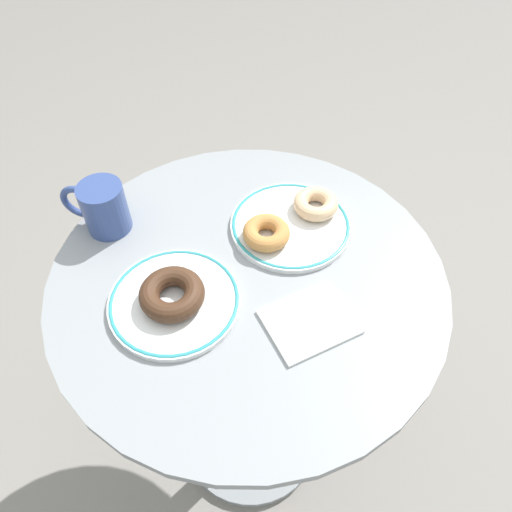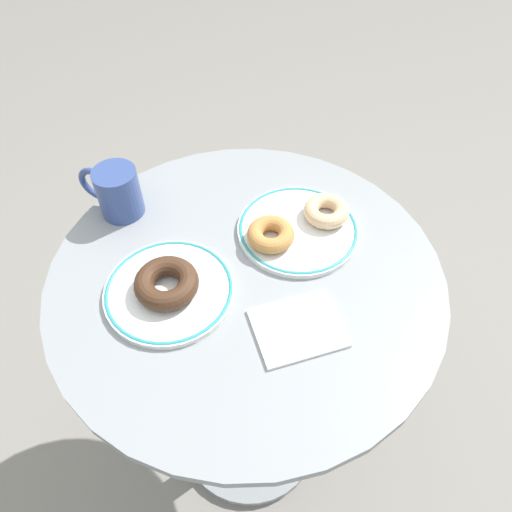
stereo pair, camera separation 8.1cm
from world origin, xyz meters
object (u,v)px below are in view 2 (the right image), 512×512
Objects in this scene: plate_left at (169,290)px; plate_right at (298,229)px; donut_glazed at (326,211)px; donut_chocolate at (166,283)px; cafe_table at (248,348)px; donut_old_fashioned at (271,234)px; coffee_mug at (117,191)px; paper_napkin at (298,328)px.

plate_right is at bearing 2.27° from plate_left.
plate_left is at bearing -178.57° from donut_glazed.
donut_chocolate is at bearing -177.61° from plate_right.
cafe_table is 0.29m from donut_old_fashioned.
plate_right is at bearing -39.35° from coffee_mug.
donut_chocolate reaches higher than cafe_table.
donut_chocolate is (-0.13, 0.02, 0.28)m from cafe_table.
plate_right is 0.20m from paper_napkin.
plate_left is at bearing -177.40° from donut_old_fashioned.
plate_right is 0.33m from coffee_mug.
donut_old_fashioned is at bearing -178.85° from plate_right.
donut_chocolate is at bearing -90.03° from coffee_mug.
donut_chocolate is at bearing -160.43° from plate_left.
donut_glazed is at bearing 10.33° from cafe_table.
cafe_table is 9.10× the size of donut_old_fashioned.
cafe_table is at bearing 96.88° from paper_napkin.
donut_old_fashioned is (0.20, 0.01, -0.00)m from donut_chocolate.
plate_right is 0.25m from donut_chocolate.
coffee_mug is at bearing 145.95° from donut_glazed.
donut_glazed is at bearing 1.43° from plate_left.
plate_right is at bearing 2.39° from donut_chocolate.
paper_napkin is at bearing -122.98° from plate_right.
plate_right is 2.64× the size of donut_old_fashioned.
plate_right reaches higher than paper_napkin.
donut_glazed is at bearing 1.54° from donut_chocolate.
plate_left is 0.21m from paper_napkin.
donut_glazed reaches higher than plate_left.
cafe_table is 9.10× the size of donut_glazed.
donut_old_fashioned is at bearing 2.75° from donut_chocolate.
cafe_table is 0.29m from paper_napkin.
coffee_mug reaches higher than donut_old_fashioned.
coffee_mug is (-0.25, 0.21, 0.04)m from plate_right.
donut_glazed is at bearing -0.54° from donut_old_fashioned.
paper_napkin is (-0.17, -0.17, -0.02)m from donut_glazed.
coffee_mug is (-0.13, 0.24, 0.30)m from cafe_table.
plate_right is (0.13, 0.04, 0.26)m from cafe_table.
plate_left is at bearing 19.57° from donut_chocolate.
plate_left is 2.56× the size of donut_old_fashioned.
donut_old_fashioned is at bearing 179.46° from donut_glazed.
plate_left is 0.02m from donut_chocolate.
donut_old_fashioned is (-0.06, -0.00, 0.02)m from plate_right.
donut_glazed is 0.78× the size of coffee_mug.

